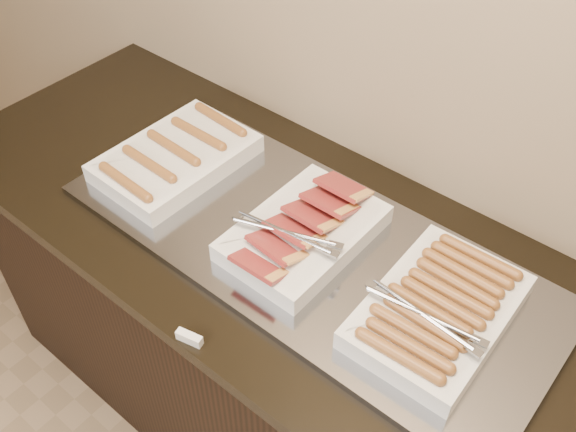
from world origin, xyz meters
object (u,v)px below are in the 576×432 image
(counter, at_px, (297,350))
(warming_tray, at_px, (306,244))
(dish_left, at_px, (176,157))
(dish_right, at_px, (438,310))
(dish_center, at_px, (303,232))

(counter, height_order, warming_tray, warming_tray)
(dish_left, xyz_separation_m, dish_right, (0.78, -0.00, 0.01))
(counter, xyz_separation_m, dish_right, (0.37, -0.00, 0.50))
(warming_tray, relative_size, dish_right, 3.07)
(warming_tray, bearing_deg, dish_center, -148.24)
(dish_center, xyz_separation_m, dish_right, (0.35, 0.00, 0.00))
(counter, relative_size, warming_tray, 1.72)
(counter, distance_m, dish_right, 0.62)
(warming_tray, bearing_deg, dish_left, 180.00)
(warming_tray, distance_m, dish_left, 0.44)
(warming_tray, xyz_separation_m, dish_center, (-0.01, -0.00, 0.04))
(warming_tray, xyz_separation_m, dish_right, (0.35, -0.00, 0.04))
(dish_left, distance_m, dish_center, 0.43)
(warming_tray, height_order, dish_right, dish_right)
(dish_right, bearing_deg, warming_tray, 178.21)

